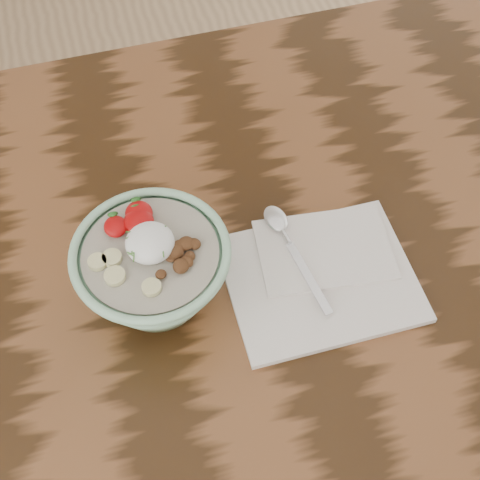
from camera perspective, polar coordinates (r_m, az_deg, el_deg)
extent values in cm
cube|color=black|center=(99.03, 2.44, 0.30)|extent=(160.00, 90.00, 4.00)
cylinder|color=#99CEA7|center=(91.44, -6.97, -4.58)|extent=(8.83, 8.83, 1.26)
torus|color=#99CEA7|center=(82.69, -7.69, -1.06)|extent=(20.09, 20.09, 1.16)
cylinder|color=#B1A993|center=(83.22, -7.64, -1.29)|extent=(17.04, 17.04, 1.05)
ellipsoid|color=white|center=(82.18, -7.69, -0.24)|extent=(6.09, 6.09, 3.35)
ellipsoid|color=#A20708|center=(84.69, -10.57, 1.13)|extent=(2.96, 3.26, 1.63)
cone|color=#286623|center=(85.26, -10.75, 1.95)|extent=(1.40, 1.03, 1.52)
ellipsoid|color=#A20708|center=(84.39, -8.62, 1.57)|extent=(3.76, 4.14, 2.07)
cone|color=#286623|center=(85.17, -8.87, 2.57)|extent=(1.40, 1.03, 1.52)
ellipsoid|color=#A20708|center=(85.24, -8.62, 2.27)|extent=(3.50, 3.85, 1.93)
cone|color=#286623|center=(85.96, -8.84, 3.20)|extent=(1.40, 1.03, 1.52)
cylinder|color=beige|center=(82.66, -10.87, -1.50)|extent=(2.45, 2.45, 0.70)
cylinder|color=beige|center=(79.72, -7.55, -4.02)|extent=(2.36, 2.36, 0.70)
cylinder|color=beige|center=(81.20, -10.63, -3.04)|extent=(2.61, 2.61, 0.70)
cylinder|color=beige|center=(82.69, -12.07, -1.84)|extent=(2.36, 2.36, 0.70)
ellipsoid|color=#542F18|center=(82.22, -4.62, -0.29)|extent=(2.84, 2.84, 1.10)
ellipsoid|color=#542F18|center=(81.55, -5.91, -1.46)|extent=(1.98, 2.01, 0.78)
ellipsoid|color=#542F18|center=(80.48, -5.06, -2.22)|extent=(2.86, 2.86, 1.64)
ellipsoid|color=#542F18|center=(80.89, -4.53, -1.83)|extent=(1.94, 2.17, 0.99)
ellipsoid|color=#542F18|center=(81.42, -4.32, -1.41)|extent=(1.79, 1.86, 0.99)
ellipsoid|color=#542F18|center=(81.64, -5.49, -1.07)|extent=(2.78, 2.73, 1.40)
ellipsoid|color=#542F18|center=(82.30, -3.93, -0.33)|extent=(2.32, 2.32, 1.11)
ellipsoid|color=#542F18|center=(82.17, -5.12, -0.48)|extent=(1.94, 1.79, 0.99)
ellipsoid|color=#542F18|center=(80.42, -6.77, -2.92)|extent=(1.55, 1.52, 0.76)
cylinder|color=#4C8036|center=(80.61, -9.30, -1.21)|extent=(0.83, 0.98, 0.22)
cylinder|color=#4C8036|center=(82.11, -9.35, 0.35)|extent=(1.28, 0.65, 0.23)
cylinder|color=#4C8036|center=(80.16, -6.56, -1.12)|extent=(0.31, 1.12, 0.22)
cylinder|color=#4C8036|center=(82.30, -6.88, 1.05)|extent=(1.74, 0.20, 0.24)
cylinder|color=#4C8036|center=(80.67, -8.93, -1.05)|extent=(1.68, 0.18, 0.24)
cylinder|color=#4C8036|center=(82.40, -9.13, 0.69)|extent=(1.75, 0.70, 0.24)
cylinder|color=#4C8036|center=(81.02, -8.92, -0.67)|extent=(1.23, 1.08, 0.23)
cylinder|color=#4C8036|center=(81.99, -7.66, 0.60)|extent=(0.99, 0.80, 0.22)
cylinder|color=#4C8036|center=(80.92, -8.27, -0.63)|extent=(0.49, 1.77, 0.24)
cylinder|color=#4C8036|center=(80.33, -9.05, -1.45)|extent=(0.48, 1.28, 0.22)
cube|color=white|center=(92.79, 6.86, -3.29)|extent=(25.60, 20.76, 0.98)
cube|color=white|center=(94.49, 7.21, -0.81)|extent=(19.89, 14.74, 0.59)
cube|color=silver|center=(91.20, 5.89, -3.25)|extent=(2.71, 12.13, 0.37)
cylinder|color=silver|center=(94.55, 3.83, 0.44)|extent=(1.14, 3.22, 0.74)
ellipsoid|color=silver|center=(95.96, 3.06, 1.85)|extent=(3.81, 5.20, 1.00)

